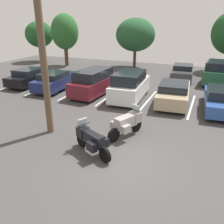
% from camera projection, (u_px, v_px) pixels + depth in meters
% --- Properties ---
extents(ground, '(44.00, 44.00, 0.10)m').
position_uv_depth(ground, '(122.00, 161.00, 9.71)').
color(ground, '#423F3F').
extents(motorcycle_touring, '(2.06, 1.25, 1.40)m').
position_uv_depth(motorcycle_touring, '(91.00, 140.00, 9.91)').
color(motorcycle_touring, black).
rests_on(motorcycle_touring, ground).
extents(motorcycle_second, '(1.28, 2.07, 1.47)m').
position_uv_depth(motorcycle_second, '(127.00, 123.00, 11.37)').
color(motorcycle_second, black).
rests_on(motorcycle_second, ground).
extents(parking_stripes, '(20.35, 4.84, 0.01)m').
position_uv_depth(parking_stripes, '(128.00, 98.00, 17.07)').
color(parking_stripes, silver).
rests_on(parking_stripes, ground).
extents(car_black, '(1.91, 4.46, 1.39)m').
position_uv_depth(car_black, '(30.00, 77.00, 20.25)').
color(car_black, black).
rests_on(car_black, ground).
extents(car_navy, '(2.00, 4.77, 1.42)m').
position_uv_depth(car_navy, '(57.00, 80.00, 18.95)').
color(car_navy, navy).
rests_on(car_navy, ground).
extents(car_maroon, '(2.12, 4.88, 1.87)m').
position_uv_depth(car_maroon, '(94.00, 82.00, 17.68)').
color(car_maroon, maroon).
rests_on(car_maroon, ground).
extents(car_white, '(2.13, 4.65, 1.96)m').
position_uv_depth(car_white, '(130.00, 86.00, 16.51)').
color(car_white, white).
rests_on(car_white, ground).
extents(car_tan, '(2.29, 5.01, 1.44)m').
position_uv_depth(car_tan, '(174.00, 93.00, 15.88)').
color(car_tan, tan).
rests_on(car_tan, ground).
extents(car_blue, '(2.06, 4.78, 1.43)m').
position_uv_depth(car_blue, '(221.00, 99.00, 14.59)').
color(car_blue, '#2D519E').
rests_on(car_blue, ground).
extents(car_far_charcoal, '(2.02, 4.47, 1.43)m').
position_uv_depth(car_far_charcoal, '(183.00, 72.00, 21.79)').
color(car_far_charcoal, '#38383D').
rests_on(car_far_charcoal, ground).
extents(car_far_green, '(2.24, 4.44, 1.96)m').
position_uv_depth(car_far_green, '(217.00, 73.00, 20.45)').
color(car_far_green, '#235638').
rests_on(car_far_green, ground).
extents(utility_pole, '(0.75, 1.73, 7.14)m').
position_uv_depth(utility_pole, '(43.00, 58.00, 10.71)').
color(utility_pole, brown).
rests_on(utility_pole, ground).
extents(tree_center, '(4.31, 4.31, 5.36)m').
position_uv_depth(tree_center, '(135.00, 35.00, 26.32)').
color(tree_center, '#4C3823').
rests_on(tree_center, ground).
extents(tree_far_right, '(3.10, 3.10, 5.81)m').
position_uv_depth(tree_far_right, '(65.00, 32.00, 27.24)').
color(tree_far_right, '#4C3823').
rests_on(tree_far_right, ground).
extents(tree_center_right, '(3.46, 3.46, 4.96)m').
position_uv_depth(tree_center_right, '(39.00, 34.00, 30.13)').
color(tree_center_right, '#4C3823').
rests_on(tree_center_right, ground).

